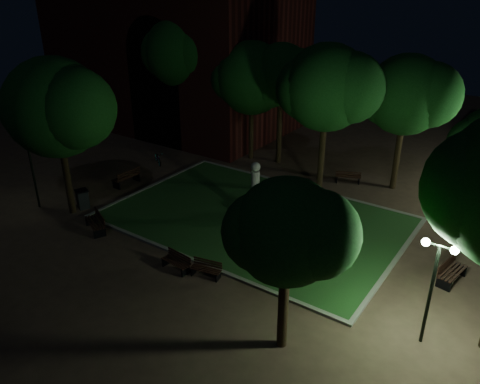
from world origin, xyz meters
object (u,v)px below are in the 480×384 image
(monument, at_px, (255,203))
(bench_left_side, at_px, (127,178))
(bench_right_side, at_px, (451,272))
(bench_near_left, at_px, (177,262))
(bench_west_near, at_px, (96,223))
(bench_far_side, at_px, (348,177))
(bicycle, at_px, (158,158))
(trash_bin, at_px, (83,199))
(bench_near_right, at_px, (206,269))

(monument, xyz_separation_m, bench_left_side, (-9.10, -0.75, -0.48))
(monument, height_order, bench_right_side, monument)
(bench_near_left, height_order, bench_west_near, bench_west_near)
(bench_right_side, distance_m, bench_far_side, 10.77)
(bench_left_side, bearing_deg, bicycle, -163.37)
(bench_near_left, xyz_separation_m, bench_left_side, (-8.86, 5.26, 0.10))
(trash_bin, bearing_deg, bench_west_near, -25.53)
(bench_near_right, distance_m, bicycle, 14.27)
(bench_near_right, height_order, trash_bin, trash_bin)
(monument, relative_size, bench_west_near, 1.72)
(bench_near_right, distance_m, bench_right_side, 10.49)
(bench_far_side, xyz_separation_m, trash_bin, (-10.89, -11.86, 0.15))
(bench_far_side, relative_size, trash_bin, 1.50)
(bench_right_side, distance_m, trash_bin, 19.21)
(bench_far_side, bearing_deg, bicycle, -4.88)
(bench_near_right, bearing_deg, bench_west_near, 168.38)
(bench_near_left, xyz_separation_m, bench_far_side, (2.42, 13.45, 0.03))
(bench_right_side, xyz_separation_m, bicycle, (-20.09, 3.04, -0.04))
(bench_left_side, relative_size, bicycle, 1.16)
(bench_west_near, distance_m, bench_left_side, 5.86)
(bench_west_near, relative_size, bench_left_side, 1.00)
(monument, xyz_separation_m, bench_far_side, (2.18, 7.44, -0.56))
(bench_near_left, height_order, bench_far_side, bench_far_side)
(monument, bearing_deg, bench_near_left, -92.24)
(monument, distance_m, bench_west_near, 8.30)
(bench_near_left, relative_size, bench_near_right, 1.04)
(bench_near_left, height_order, bicycle, bicycle)
(bench_right_side, distance_m, bicycle, 20.32)
(bench_left_side, relative_size, trash_bin, 1.70)
(bench_near_right, xyz_separation_m, bench_right_side, (8.80, 5.70, 0.11))
(bench_west_near, distance_m, bicycle, 9.69)
(bench_left_side, bearing_deg, bench_near_right, 66.20)
(bench_near_left, height_order, bench_left_side, bench_left_side)
(trash_bin, bearing_deg, bench_far_side, 47.46)
(bench_west_near, bearing_deg, bench_near_left, 21.56)
(trash_bin, bearing_deg, bench_near_right, -7.25)
(bench_near_right, height_order, bench_west_near, bench_west_near)
(monument, relative_size, trash_bin, 2.92)
(monument, height_order, bench_near_left, monument)
(bench_near_right, distance_m, bench_west_near, 7.17)
(bench_left_side, bearing_deg, trash_bin, 7.99)
(monument, distance_m, trash_bin, 9.77)
(monument, height_order, bench_west_near, monument)
(bench_near_left, distance_m, bench_far_side, 13.67)
(bicycle, bearing_deg, bench_near_right, -93.71)
(bench_near_right, bearing_deg, bench_far_side, 73.71)
(bench_near_left, bearing_deg, bench_far_side, 85.59)
(bench_left_side, height_order, bench_right_side, bench_left_side)
(monument, relative_size, bench_left_side, 1.72)
(trash_bin, distance_m, bicycle, 7.61)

